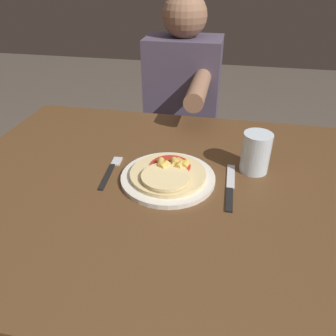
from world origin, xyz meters
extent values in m
plane|color=brown|center=(0.00, 0.00, 0.00)|extent=(8.00, 8.00, 0.00)
cube|color=brown|center=(0.00, 0.00, 0.71)|extent=(1.23, 0.95, 0.03)
cylinder|color=brown|center=(-0.56, 0.42, 0.35)|extent=(0.06, 0.06, 0.69)
cylinder|color=brown|center=(0.56, 0.42, 0.35)|extent=(0.06, 0.06, 0.69)
cylinder|color=silver|center=(0.01, 0.02, 0.73)|extent=(0.27, 0.27, 0.01)
cylinder|color=#E0C689|center=(0.01, 0.02, 0.74)|extent=(0.21, 0.21, 0.01)
cylinder|color=#B22D1E|center=(0.01, 0.05, 0.75)|extent=(0.12, 0.12, 0.00)
cylinder|color=beige|center=(0.01, -0.01, 0.76)|extent=(0.13, 0.13, 0.01)
cylinder|color=gold|center=(0.06, 0.05, 0.76)|extent=(0.03, 0.03, 0.02)
cylinder|color=gold|center=(0.03, 0.06, 0.76)|extent=(0.03, 0.03, 0.02)
cylinder|color=gold|center=(0.04, 0.04, 0.76)|extent=(0.03, 0.03, 0.02)
cylinder|color=gold|center=(0.04, 0.06, 0.76)|extent=(0.03, 0.03, 0.02)
cylinder|color=gold|center=(0.00, 0.03, 0.76)|extent=(0.03, 0.04, 0.02)
cylinder|color=gold|center=(-0.01, 0.04, 0.76)|extent=(0.03, 0.04, 0.02)
cylinder|color=gold|center=(0.04, 0.06, 0.76)|extent=(0.04, 0.03, 0.02)
cube|color=black|center=(-0.16, 0.00, 0.73)|extent=(0.02, 0.13, 0.00)
cube|color=silver|center=(-0.16, 0.09, 0.73)|extent=(0.03, 0.05, 0.00)
cube|color=black|center=(0.19, -0.04, 0.73)|extent=(0.02, 0.10, 0.00)
cube|color=silver|center=(0.19, 0.07, 0.73)|extent=(0.02, 0.12, 0.00)
cylinder|color=silver|center=(0.25, 0.12, 0.78)|extent=(0.08, 0.08, 0.12)
cylinder|color=#2D2D38|center=(-0.13, 0.73, 0.24)|extent=(0.11, 0.11, 0.48)
cylinder|color=#2D2D38|center=(0.02, 0.73, 0.24)|extent=(0.11, 0.11, 0.48)
cube|color=#4C4256|center=(-0.06, 0.73, 0.73)|extent=(0.33, 0.22, 0.49)
sphere|color=#8E664C|center=(-0.06, 0.73, 1.06)|extent=(0.19, 0.19, 0.19)
cylinder|color=#8E664C|center=(0.04, 0.47, 0.84)|extent=(0.07, 0.30, 0.07)
camera|label=1|loc=(0.16, -0.73, 1.25)|focal=35.00mm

